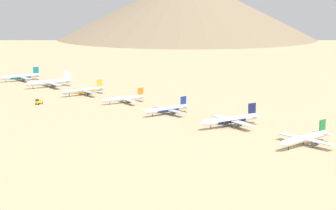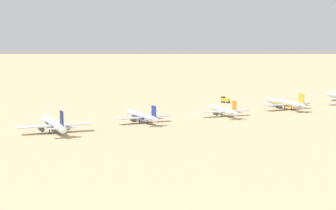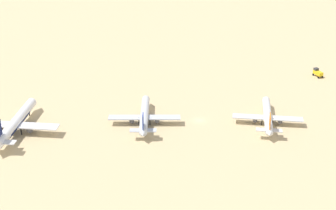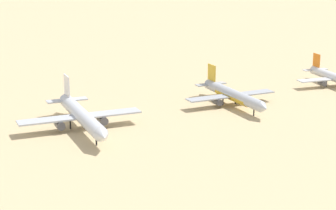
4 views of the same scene
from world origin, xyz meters
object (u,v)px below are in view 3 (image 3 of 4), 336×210
at_px(parked_jet_4, 145,115).
at_px(service_truck, 318,72).
at_px(parked_jet_5, 16,123).
at_px(parked_jet_3, 268,116).

bearing_deg(parked_jet_4, service_truck, -61.38).
relative_size(parked_jet_4, service_truck, 6.30).
relative_size(parked_jet_5, service_truck, 7.50).
bearing_deg(parked_jet_5, parked_jet_3, -88.16).
bearing_deg(service_truck, parked_jet_3, 143.96).
distance_m(parked_jet_3, parked_jet_4, 49.58).
xyz_separation_m(parked_jet_5, service_truck, (51.82, -134.95, -2.02)).
height_order(parked_jet_3, service_truck, parked_jet_3).
bearing_deg(parked_jet_4, parked_jet_3, -92.65).
bearing_deg(parked_jet_5, service_truck, -68.99).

